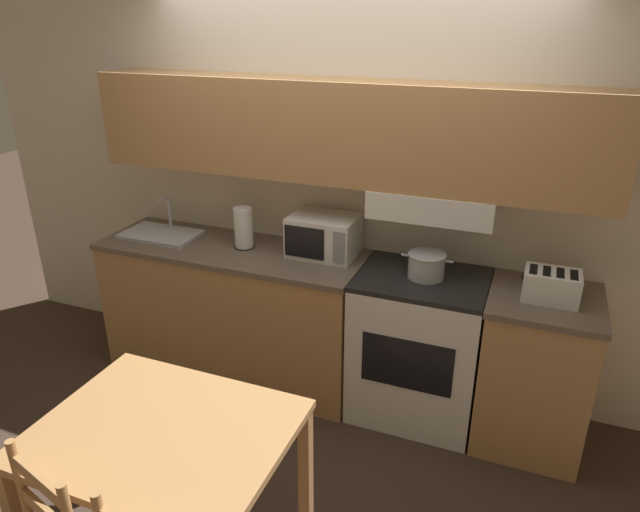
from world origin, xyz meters
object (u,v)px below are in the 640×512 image
(toaster, at_px, (551,285))
(paper_towel_roll, at_px, (244,228))
(sink_basin, at_px, (161,234))
(stove_range, at_px, (417,346))
(dining_table, at_px, (165,448))
(cooking_pot, at_px, (426,264))
(microwave, at_px, (324,235))

(toaster, bearing_deg, paper_towel_roll, 178.24)
(sink_basin, bearing_deg, stove_range, 0.11)
(toaster, distance_m, dining_table, 2.09)
(cooking_pot, height_order, microwave, microwave)
(cooking_pot, height_order, paper_towel_roll, paper_towel_roll)
(cooking_pot, xyz_separation_m, paper_towel_roll, (-1.20, 0.02, 0.05))
(stove_range, bearing_deg, sink_basin, -179.89)
(stove_range, distance_m, cooking_pot, 0.55)
(cooking_pot, xyz_separation_m, dining_table, (-0.78, -1.49, -0.37))
(microwave, height_order, toaster, microwave)
(paper_towel_roll, bearing_deg, microwave, 8.49)
(stove_range, relative_size, sink_basin, 1.80)
(cooking_pot, distance_m, paper_towel_roll, 1.20)
(stove_range, relative_size, microwave, 2.25)
(toaster, bearing_deg, sink_basin, 179.48)
(microwave, bearing_deg, toaster, -5.76)
(stove_range, height_order, sink_basin, sink_basin)
(sink_basin, distance_m, paper_towel_roll, 0.64)
(stove_range, height_order, cooking_pot, cooking_pot)
(sink_basin, relative_size, dining_table, 0.50)
(toaster, xyz_separation_m, sink_basin, (-2.51, 0.02, -0.06))
(sink_basin, xyz_separation_m, paper_towel_roll, (0.63, 0.03, 0.12))
(stove_range, xyz_separation_m, dining_table, (-0.77, -1.48, 0.18))
(microwave, bearing_deg, cooking_pot, -8.56)
(stove_range, xyz_separation_m, cooking_pot, (0.01, 0.01, 0.55))
(cooking_pot, xyz_separation_m, microwave, (-0.68, 0.10, 0.05))
(stove_range, relative_size, toaster, 3.15)
(cooking_pot, bearing_deg, microwave, 171.44)
(microwave, relative_size, sink_basin, 0.80)
(microwave, bearing_deg, sink_basin, -174.41)
(toaster, distance_m, sink_basin, 2.51)
(stove_range, distance_m, microwave, 0.90)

